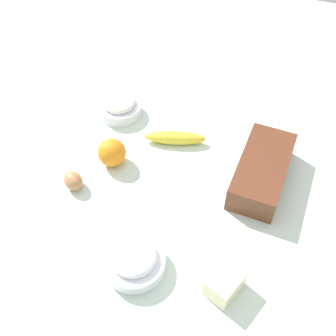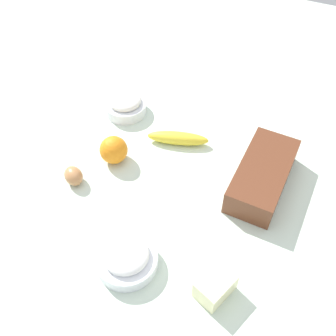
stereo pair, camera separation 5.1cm
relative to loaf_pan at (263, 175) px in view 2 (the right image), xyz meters
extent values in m
cube|color=silver|center=(0.08, -0.25, -0.05)|extent=(2.40, 2.40, 0.02)
cube|color=brown|center=(0.00, 0.00, 0.00)|extent=(0.29, 0.14, 0.08)
cube|color=black|center=(0.00, 0.00, 0.00)|extent=(0.27, 0.13, 0.07)
cylinder|color=white|center=(-0.13, -0.49, -0.02)|extent=(0.14, 0.14, 0.04)
torus|color=white|center=(-0.13, -0.49, -0.01)|extent=(0.14, 0.14, 0.01)
ellipsoid|color=white|center=(-0.13, -0.49, 0.01)|extent=(0.11, 0.11, 0.04)
cylinder|color=white|center=(0.37, -0.24, -0.02)|extent=(0.15, 0.15, 0.04)
torus|color=white|center=(0.37, -0.24, -0.01)|extent=(0.15, 0.15, 0.01)
ellipsoid|color=white|center=(0.37, -0.24, 0.00)|extent=(0.11, 0.11, 0.04)
ellipsoid|color=yellow|center=(-0.06, -0.28, -0.02)|extent=(0.09, 0.19, 0.04)
sphere|color=orange|center=(0.08, -0.43, 0.00)|extent=(0.08, 0.08, 0.08)
cube|color=#F4EDB2|center=(0.36, -0.02, -0.01)|extent=(0.11, 0.09, 0.06)
ellipsoid|color=#B67B4B|center=(0.20, -0.49, -0.02)|extent=(0.08, 0.08, 0.05)
camera|label=1|loc=(0.79, 0.00, 0.89)|focal=44.10mm
camera|label=2|loc=(0.78, 0.05, 0.89)|focal=44.10mm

